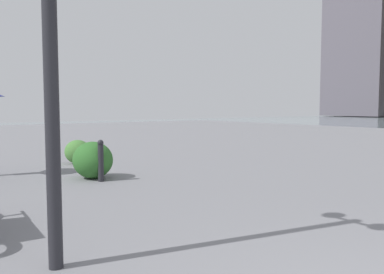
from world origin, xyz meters
name	(u,v)px	position (x,y,z in m)	size (l,w,h in m)	color
building_highrise	(373,16)	(37.92, -65.65, 17.52)	(10.92, 14.56, 37.10)	#5B5660
bollard_near	(101,160)	(7.18, -0.96, 0.46)	(0.13, 0.13, 0.89)	#232328
bollard_mid	(89,159)	(7.98, -1.02, 0.39)	(0.13, 0.13, 0.74)	#232328
shrub_low	(93,160)	(7.64, -0.98, 0.41)	(0.96, 0.86, 0.81)	#2D6628
shrub_round	(78,152)	(10.06, -1.52, 0.33)	(0.77, 0.70, 0.66)	#477F38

